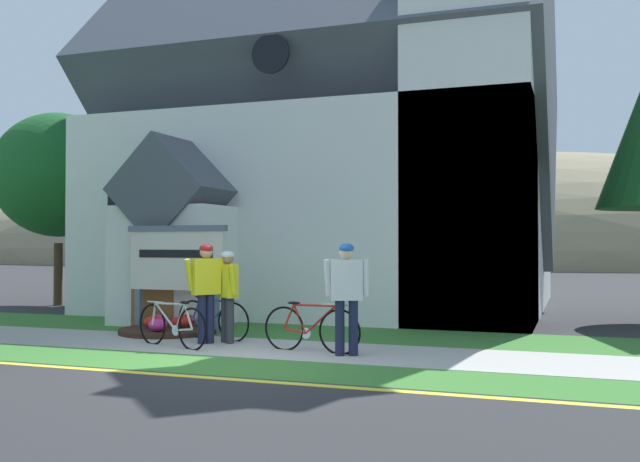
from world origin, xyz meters
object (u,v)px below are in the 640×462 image
Objects in this scene: bicycle_red at (311,328)px; bicycle_orange at (172,325)px; yard_deciduous_tree at (59,175)px; cyclist_in_green_jersey at (228,289)px; church_sign at (176,261)px; cyclist_in_white_jersey at (206,285)px; bicycle_silver at (212,319)px; cyclist_in_red_jersey at (347,289)px.

bicycle_orange is (-2.44, -0.28, -0.01)m from bicycle_red.
cyclist_in_green_jersey is at bearing -33.44° from yard_deciduous_tree.
church_sign is 1.33× the size of bicycle_orange.
bicycle_orange is 0.93m from cyclist_in_white_jersey.
yard_deciduous_tree is (-6.47, 4.26, 2.33)m from church_sign.
church_sign is 2.15m from cyclist_in_green_jersey.
bicycle_red is (3.51, -1.63, -1.03)m from church_sign.
cyclist_in_white_jersey is at bearing -145.42° from cyclist_in_green_jersey.
church_sign is 1.82m from bicycle_silver.
cyclist_in_white_jersey is at bearing -43.97° from church_sign.
cyclist_in_red_jersey is 12.58m from yard_deciduous_tree.
bicycle_red reaches higher than bicycle_orange.
bicycle_red is at bearing -24.98° from church_sign.
cyclist_in_red_jersey is (4.19, -1.86, -0.36)m from church_sign.
bicycle_silver is 1.12m from bicycle_orange.
yard_deciduous_tree is at bearing 146.56° from cyclist_in_green_jersey.
bicycle_orange is (1.07, -1.91, -1.04)m from church_sign.
bicycle_silver is 9.83m from yard_deciduous_tree.
cyclist_in_red_jersey reaches higher than cyclist_in_white_jersey.
church_sign is 4.60m from cyclist_in_red_jersey.
bicycle_orange is at bearing -173.53° from bicycle_red.
bicycle_red is 1.00× the size of cyclist_in_white_jersey.
bicycle_silver is at bearing 107.53° from cyclist_in_white_jersey.
bicycle_orange is at bearing -39.30° from yard_deciduous_tree.
yard_deciduous_tree reaches higher than cyclist_in_red_jersey.
bicycle_silver is (1.25, -0.81, -1.04)m from church_sign.
church_sign is 2.42m from bicycle_orange.
bicycle_orange is 0.96× the size of cyclist_in_red_jersey.
bicycle_orange is at bearing -99.46° from bicycle_silver.
bicycle_silver is (-2.25, 0.83, -0.01)m from bicycle_red.
church_sign reaches higher than bicycle_orange.
cyclist_in_red_jersey reaches higher than bicycle_silver.
cyclist_in_white_jersey is at bearing 173.16° from bicycle_red.
cyclist_in_green_jersey is at bearing 47.43° from bicycle_orange.
yard_deciduous_tree is at bearing 149.43° from bicycle_red.
bicycle_silver is 3.19m from cyclist_in_red_jersey.
bicycle_silver is at bearing -32.74° from church_sign.
bicycle_orange is 1.16m from cyclist_in_green_jersey.
bicycle_orange is at bearing -124.97° from cyclist_in_white_jersey.
bicycle_silver is 1.02× the size of cyclist_in_green_jersey.
yard_deciduous_tree is at bearing 150.16° from cyclist_in_red_jersey.
church_sign is at bearing 136.03° from cyclist_in_white_jersey.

